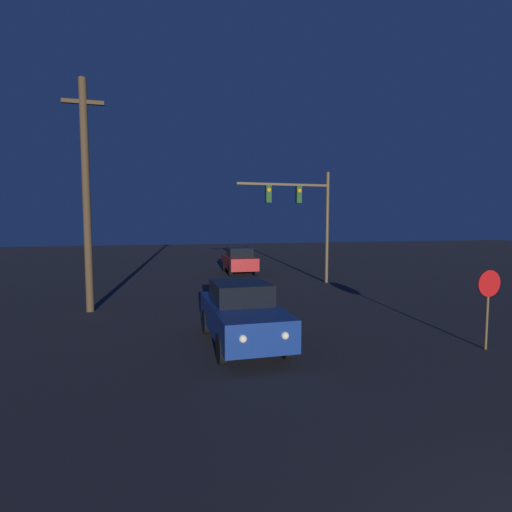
# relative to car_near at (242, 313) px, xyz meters

# --- Properties ---
(car_near) EXTENTS (1.82, 4.41, 1.69)m
(car_near) POSITION_rel_car_near_xyz_m (0.00, 0.00, 0.00)
(car_near) COLOR navy
(car_near) RESTS_ON ground_plane
(car_far) EXTENTS (1.95, 4.46, 1.69)m
(car_far) POSITION_rel_car_near_xyz_m (3.30, 14.82, 0.00)
(car_far) COLOR #B21E1E
(car_far) RESTS_ON ground_plane
(traffic_signal_mast) EXTENTS (5.16, 0.30, 6.04)m
(traffic_signal_mast) POSITION_rel_car_near_xyz_m (5.76, 9.74, 3.19)
(traffic_signal_mast) COLOR brown
(traffic_signal_mast) RESTS_ON ground_plane
(stop_sign) EXTENTS (0.69, 0.07, 2.09)m
(stop_sign) POSITION_rel_car_near_xyz_m (6.07, -2.10, 0.60)
(stop_sign) COLOR brown
(stop_sign) RESTS_ON ground_plane
(utility_pole) EXTENTS (1.44, 0.28, 8.47)m
(utility_pole) POSITION_rel_car_near_xyz_m (-4.55, 5.43, 3.52)
(utility_pole) COLOR #4C3823
(utility_pole) RESTS_ON ground_plane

